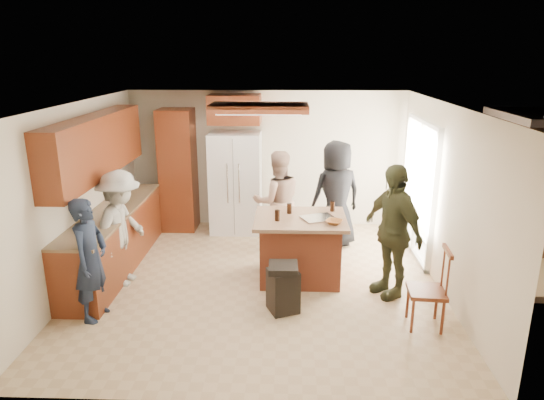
{
  "coord_description": "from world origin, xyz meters",
  "views": [
    {
      "loc": [
        0.4,
        -6.26,
        3.13
      ],
      "look_at": [
        0.17,
        0.25,
        1.15
      ],
      "focal_mm": 32.0,
      "sensor_mm": 36.0,
      "label": 1
    }
  ],
  "objects_px": {
    "person_counter": "(121,228)",
    "spindle_chair": "(428,291)",
    "person_behind_right": "(336,194)",
    "person_behind_left": "(278,201)",
    "person_side_right": "(392,231)",
    "person_front_left": "(90,260)",
    "trash_bin": "(283,287)",
    "kitchen_island": "(300,248)",
    "refrigerator": "(236,183)"
  },
  "relations": [
    {
      "from": "trash_bin",
      "to": "refrigerator",
      "type": "bearing_deg",
      "value": 107.12
    },
    {
      "from": "person_counter",
      "to": "spindle_chair",
      "type": "relative_size",
      "value": 1.64
    },
    {
      "from": "person_behind_right",
      "to": "person_counter",
      "type": "height_order",
      "value": "person_behind_right"
    },
    {
      "from": "person_behind_left",
      "to": "spindle_chair",
      "type": "bearing_deg",
      "value": 114.91
    },
    {
      "from": "person_front_left",
      "to": "person_behind_left",
      "type": "bearing_deg",
      "value": -37.64
    },
    {
      "from": "person_side_right",
      "to": "spindle_chair",
      "type": "relative_size",
      "value": 1.81
    },
    {
      "from": "person_behind_right",
      "to": "spindle_chair",
      "type": "height_order",
      "value": "person_behind_right"
    },
    {
      "from": "person_behind_right",
      "to": "trash_bin",
      "type": "distance_m",
      "value": 2.44
    },
    {
      "from": "person_behind_left",
      "to": "person_counter",
      "type": "relative_size",
      "value": 1.02
    },
    {
      "from": "person_behind_left",
      "to": "trash_bin",
      "type": "distance_m",
      "value": 2.06
    },
    {
      "from": "trash_bin",
      "to": "spindle_chair",
      "type": "height_order",
      "value": "spindle_chair"
    },
    {
      "from": "person_counter",
      "to": "person_behind_right",
      "type": "bearing_deg",
      "value": -55.0
    },
    {
      "from": "refrigerator",
      "to": "spindle_chair",
      "type": "xyz_separation_m",
      "value": [
        2.6,
        -3.2,
        -0.45
      ]
    },
    {
      "from": "person_behind_right",
      "to": "person_front_left",
      "type": "bearing_deg",
      "value": 15.63
    },
    {
      "from": "person_front_left",
      "to": "person_behind_left",
      "type": "xyz_separation_m",
      "value": [
        2.18,
        2.23,
        0.07
      ]
    },
    {
      "from": "person_front_left",
      "to": "person_side_right",
      "type": "relative_size",
      "value": 0.85
    },
    {
      "from": "kitchen_island",
      "to": "trash_bin",
      "type": "distance_m",
      "value": 0.97
    },
    {
      "from": "person_front_left",
      "to": "kitchen_island",
      "type": "distance_m",
      "value": 2.8
    },
    {
      "from": "person_side_right",
      "to": "person_behind_right",
      "type": "bearing_deg",
      "value": 170.97
    },
    {
      "from": "person_behind_left",
      "to": "person_counter",
      "type": "height_order",
      "value": "person_behind_left"
    },
    {
      "from": "person_front_left",
      "to": "spindle_chair",
      "type": "bearing_deg",
      "value": -84.19
    },
    {
      "from": "kitchen_island",
      "to": "spindle_chair",
      "type": "xyz_separation_m",
      "value": [
        1.48,
        -1.23,
        -0.02
      ]
    },
    {
      "from": "person_behind_right",
      "to": "person_side_right",
      "type": "height_order",
      "value": "person_side_right"
    },
    {
      "from": "refrigerator",
      "to": "person_behind_left",
      "type": "bearing_deg",
      "value": -49.51
    },
    {
      "from": "person_front_left",
      "to": "person_behind_right",
      "type": "relative_size",
      "value": 0.85
    },
    {
      "from": "person_behind_left",
      "to": "spindle_chair",
      "type": "distance_m",
      "value": 2.96
    },
    {
      "from": "person_counter",
      "to": "trash_bin",
      "type": "height_order",
      "value": "person_counter"
    },
    {
      "from": "trash_bin",
      "to": "person_side_right",
      "type": "bearing_deg",
      "value": 20.05
    },
    {
      "from": "person_behind_left",
      "to": "spindle_chair",
      "type": "height_order",
      "value": "person_behind_left"
    },
    {
      "from": "person_counter",
      "to": "kitchen_island",
      "type": "distance_m",
      "value": 2.5
    },
    {
      "from": "trash_bin",
      "to": "person_front_left",
      "type": "bearing_deg",
      "value": -174.2
    },
    {
      "from": "person_front_left",
      "to": "person_side_right",
      "type": "distance_m",
      "value": 3.8
    },
    {
      "from": "person_behind_right",
      "to": "refrigerator",
      "type": "xyz_separation_m",
      "value": [
        -1.73,
        0.68,
        0.0
      ]
    },
    {
      "from": "kitchen_island",
      "to": "person_front_left",
      "type": "bearing_deg",
      "value": -155.26
    },
    {
      "from": "person_front_left",
      "to": "spindle_chair",
      "type": "height_order",
      "value": "person_front_left"
    },
    {
      "from": "person_side_right",
      "to": "refrigerator",
      "type": "relative_size",
      "value": 1.0
    },
    {
      "from": "kitchen_island",
      "to": "spindle_chair",
      "type": "bearing_deg",
      "value": -39.71
    },
    {
      "from": "person_behind_right",
      "to": "kitchen_island",
      "type": "relative_size",
      "value": 1.4
    },
    {
      "from": "person_behind_left",
      "to": "person_side_right",
      "type": "xyz_separation_m",
      "value": [
        1.54,
        -1.48,
        0.07
      ]
    },
    {
      "from": "person_behind_right",
      "to": "person_counter",
      "type": "distance_m",
      "value": 3.44
    },
    {
      "from": "person_front_left",
      "to": "trash_bin",
      "type": "relative_size",
      "value": 2.43
    },
    {
      "from": "person_behind_right",
      "to": "person_counter",
      "type": "relative_size",
      "value": 1.1
    },
    {
      "from": "person_side_right",
      "to": "refrigerator",
      "type": "xyz_separation_m",
      "value": [
        -2.31,
        2.38,
        0.0
      ]
    },
    {
      "from": "person_counter",
      "to": "person_side_right",
      "type": "bearing_deg",
      "value": -84.06
    },
    {
      "from": "person_front_left",
      "to": "refrigerator",
      "type": "height_order",
      "value": "refrigerator"
    },
    {
      "from": "person_front_left",
      "to": "person_counter",
      "type": "distance_m",
      "value": 0.95
    },
    {
      "from": "kitchen_island",
      "to": "refrigerator",
      "type": "bearing_deg",
      "value": 119.58
    },
    {
      "from": "trash_bin",
      "to": "person_counter",
      "type": "bearing_deg",
      "value": 162.33
    },
    {
      "from": "person_counter",
      "to": "refrigerator",
      "type": "xyz_separation_m",
      "value": [
        1.35,
        2.18,
        0.08
      ]
    },
    {
      "from": "person_behind_left",
      "to": "refrigerator",
      "type": "distance_m",
      "value": 1.19
    }
  ]
}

